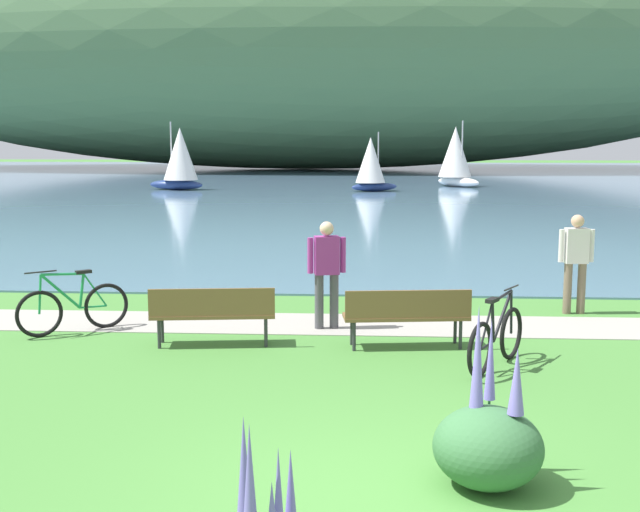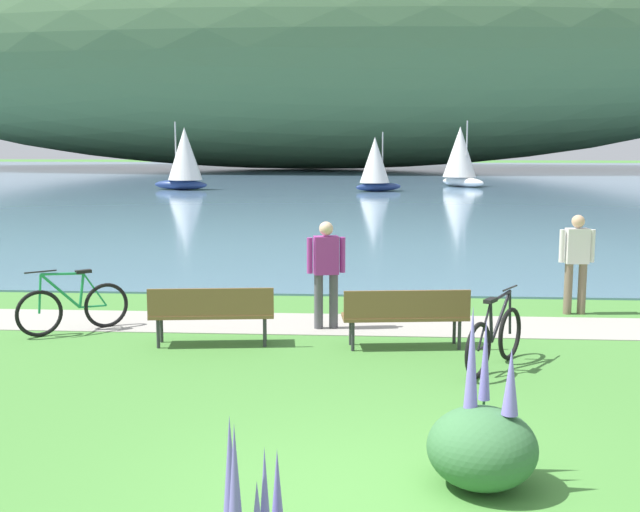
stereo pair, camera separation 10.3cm
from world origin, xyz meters
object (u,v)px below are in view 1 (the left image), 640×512
object	(u,v)px
park_bench_further_along	(213,311)
person_on_the_grass	(327,268)
sailboat_toward_hillside	(456,156)
sailboat_mid_bay	(371,164)
bicycle_beside_path	(496,338)
park_bench_near_camera	(407,313)
sailboat_nearest_to_shore	(180,158)
person_at_shoreline	(576,257)
bicycle_leaning_near_bench	(73,307)

from	to	relation	value
park_bench_further_along	person_on_the_grass	size ratio (longest dim) A/B	1.08
park_bench_further_along	person_on_the_grass	bearing A→B (deg)	36.26
sailboat_toward_hillside	sailboat_mid_bay	bearing A→B (deg)	-137.56
bicycle_beside_path	person_on_the_grass	xyz separation A→B (m)	(-2.34, 2.05, 0.58)
bicycle_beside_path	sailboat_mid_bay	xyz separation A→B (m)	(-1.57, 34.11, 1.17)
bicycle_beside_path	person_on_the_grass	world-z (taller)	person_on_the_grass
bicycle_beside_path	person_on_the_grass	size ratio (longest dim) A/B	0.91
park_bench_near_camera	park_bench_further_along	distance (m)	2.80
sailboat_toward_hillside	park_bench_near_camera	bearing A→B (deg)	-97.00
bicycle_beside_path	sailboat_mid_bay	world-z (taller)	sailboat_mid_bay
sailboat_nearest_to_shore	sailboat_mid_bay	size ratio (longest dim) A/B	1.18
sailboat_nearest_to_shore	park_bench_further_along	bearing A→B (deg)	-76.05
person_at_shoreline	sailboat_mid_bay	size ratio (longest dim) A/B	0.53
park_bench_near_camera	person_at_shoreline	world-z (taller)	person_at_shoreline
bicycle_leaning_near_bench	person_on_the_grass	world-z (taller)	person_on_the_grass
bicycle_leaning_near_bench	person_at_shoreline	world-z (taller)	person_at_shoreline
person_on_the_grass	sailboat_toward_hillside	size ratio (longest dim) A/B	0.44
sailboat_nearest_to_shore	sailboat_mid_bay	bearing A→B (deg)	-3.16
park_bench_further_along	sailboat_nearest_to_shore	distance (m)	34.87
park_bench_near_camera	bicycle_beside_path	distance (m)	1.46
bicycle_leaning_near_bench	sailboat_mid_bay	bearing A→B (deg)	81.82
sailboat_nearest_to_shore	sailboat_toward_hillside	bearing A→B (deg)	14.35
park_bench_near_camera	person_on_the_grass	bearing A→B (deg)	136.96
sailboat_mid_bay	park_bench_further_along	bearing A→B (deg)	-94.06
person_at_shoreline	sailboat_nearest_to_shore	world-z (taller)	sailboat_nearest_to_shore
person_at_shoreline	sailboat_mid_bay	distance (m)	30.88
sailboat_mid_bay	person_at_shoreline	bearing A→B (deg)	-83.63
sailboat_nearest_to_shore	sailboat_toward_hillside	xyz separation A→B (m)	(15.85, 4.06, 0.05)
park_bench_further_along	bicycle_leaning_near_bench	xyz separation A→B (m)	(-2.32, 0.68, -0.12)
park_bench_further_along	sailboat_nearest_to_shore	size ratio (longest dim) A/B	0.48
bicycle_beside_path	person_at_shoreline	world-z (taller)	person_at_shoreline
person_on_the_grass	sailboat_toward_hillside	world-z (taller)	sailboat_toward_hillside
person_on_the_grass	sailboat_toward_hillside	xyz separation A→B (m)	(5.85, 36.71, 0.91)
bicycle_beside_path	park_bench_further_along	bearing A→B (deg)	167.33
park_bench_further_along	sailboat_mid_bay	size ratio (longest dim) A/B	0.57
bicycle_leaning_near_bench	person_at_shoreline	size ratio (longest dim) A/B	0.83
person_at_shoreline	bicycle_leaning_near_bench	bearing A→B (deg)	-167.08
park_bench_near_camera	person_at_shoreline	size ratio (longest dim) A/B	1.08
sailboat_toward_hillside	park_bench_further_along	bearing A→B (deg)	-101.12
person_on_the_grass	park_bench_near_camera	bearing A→B (deg)	-43.04
sailboat_nearest_to_shore	sailboat_toward_hillside	world-z (taller)	sailboat_toward_hillside
bicycle_leaning_near_bench	sailboat_mid_bay	xyz separation A→B (m)	(4.68, 32.55, 1.17)
bicycle_beside_path	sailboat_mid_bay	bearing A→B (deg)	92.64
bicycle_leaning_near_bench	person_on_the_grass	size ratio (longest dim) A/B	0.83
person_on_the_grass	sailboat_mid_bay	xyz separation A→B (m)	(0.77, 32.06, 0.59)
person_at_shoreline	sailboat_nearest_to_shore	xyz separation A→B (m)	(-14.19, 31.28, 0.86)
park_bench_further_along	sailboat_nearest_to_shore	xyz separation A→B (m)	(-8.40, 33.82, 1.32)
bicycle_leaning_near_bench	person_at_shoreline	xyz separation A→B (m)	(8.10, 1.86, 0.58)
park_bench_near_camera	sailboat_mid_bay	world-z (taller)	sailboat_mid_bay
bicycle_leaning_near_bench	sailboat_mid_bay	size ratio (longest dim) A/B	0.44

